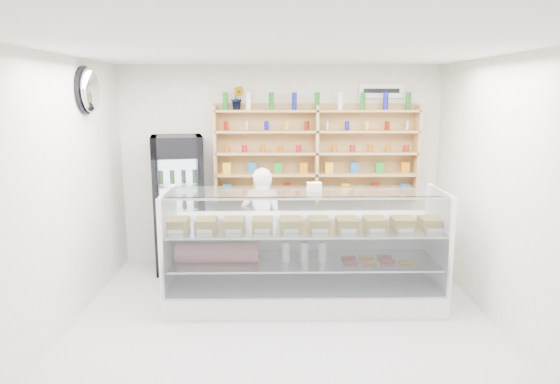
{
  "coord_description": "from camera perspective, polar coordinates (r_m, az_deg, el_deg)",
  "views": [
    {
      "loc": [
        -0.13,
        -4.56,
        2.42
      ],
      "look_at": [
        -0.03,
        0.9,
        1.33
      ],
      "focal_mm": 32.0,
      "sensor_mm": 36.0,
      "label": 1
    }
  ],
  "objects": [
    {
      "name": "room",
      "position": [
        4.67,
        0.6,
        -1.35
      ],
      "size": [
        5.0,
        5.0,
        5.0
      ],
      "color": "#AFAFB4",
      "rests_on": "ground"
    },
    {
      "name": "display_counter",
      "position": [
        5.85,
        2.72,
        -9.29
      ],
      "size": [
        3.12,
        0.93,
        1.36
      ],
      "color": "white",
      "rests_on": "floor"
    },
    {
      "name": "shop_worker",
      "position": [
        6.46,
        -2.07,
        -3.75
      ],
      "size": [
        0.59,
        0.44,
        1.5
      ],
      "primitive_type": "imported",
      "rotation": [
        0.0,
        0.0,
        2.99
      ],
      "color": "silver",
      "rests_on": "floor"
    },
    {
      "name": "drinks_cooler",
      "position": [
        6.97,
        -11.48,
        -1.29
      ],
      "size": [
        0.78,
        0.77,
        1.86
      ],
      "rotation": [
        0.0,
        0.0,
        0.19
      ],
      "color": "black",
      "rests_on": "floor"
    },
    {
      "name": "wall_shelving",
      "position": [
        6.97,
        4.19,
        4.42
      ],
      "size": [
        2.84,
        0.28,
        1.33
      ],
      "color": "tan",
      "rests_on": "back_wall"
    },
    {
      "name": "potted_plant",
      "position": [
        6.91,
        -4.87,
        10.66
      ],
      "size": [
        0.2,
        0.18,
        0.32
      ],
      "primitive_type": "imported",
      "rotation": [
        0.0,
        0.0,
        -0.24
      ],
      "color": "#1E6626",
      "rests_on": "wall_shelving"
    },
    {
      "name": "security_mirror",
      "position": [
        6.11,
        -20.91,
        10.81
      ],
      "size": [
        0.15,
        0.5,
        0.5
      ],
      "primitive_type": "ellipsoid",
      "color": "silver",
      "rests_on": "left_wall"
    },
    {
      "name": "wall_sign",
      "position": [
        7.19,
        11.49,
        11.27
      ],
      "size": [
        0.62,
        0.03,
        0.2
      ],
      "primitive_type": "cube",
      "color": "white",
      "rests_on": "back_wall"
    }
  ]
}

